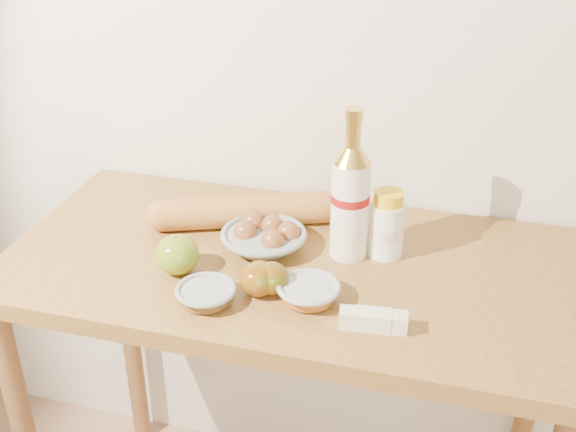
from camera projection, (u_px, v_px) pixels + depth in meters
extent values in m
cube|color=beige|center=(332.00, 29.00, 1.59)|extent=(3.50, 0.02, 2.60)
cube|color=olive|center=(292.00, 268.00, 1.51)|extent=(1.20, 0.60, 0.04)
cylinder|color=brown|center=(129.00, 327.00, 2.07)|extent=(0.05, 0.05, 0.86)
cylinder|color=brown|center=(529.00, 399.00, 1.81)|extent=(0.05, 0.05, 0.86)
cylinder|color=white|center=(350.00, 209.00, 1.47)|extent=(0.09, 0.09, 0.21)
cylinder|color=maroon|center=(350.00, 197.00, 1.46)|extent=(0.10, 0.10, 0.02)
cone|color=gold|center=(352.00, 154.00, 1.41)|extent=(0.09, 0.09, 0.03)
cylinder|color=gold|center=(353.00, 133.00, 1.39)|extent=(0.04, 0.04, 0.06)
cylinder|color=gold|center=(354.00, 114.00, 1.37)|extent=(0.04, 0.04, 0.02)
cylinder|color=white|center=(386.00, 229.00, 1.49)|extent=(0.08, 0.08, 0.12)
cylinder|color=beige|center=(386.00, 229.00, 1.49)|extent=(0.09, 0.09, 0.03)
cylinder|color=yellow|center=(389.00, 198.00, 1.46)|extent=(0.07, 0.07, 0.03)
torus|color=gray|center=(264.00, 234.00, 1.52)|extent=(0.23, 0.23, 0.01)
ellipsoid|color=brown|center=(245.00, 235.00, 1.53)|extent=(0.06, 0.06, 0.06)
ellipsoid|color=brown|center=(273.00, 244.00, 1.50)|extent=(0.06, 0.06, 0.06)
ellipsoid|color=brown|center=(272.00, 229.00, 1.55)|extent=(0.06, 0.06, 0.06)
ellipsoid|color=brown|center=(253.00, 225.00, 1.57)|extent=(0.06, 0.06, 0.06)
ellipsoid|color=brown|center=(288.00, 235.00, 1.53)|extent=(0.06, 0.06, 0.06)
cylinder|color=#C6853C|center=(245.00, 211.00, 1.61)|extent=(0.37, 0.20, 0.07)
sphere|color=#C6853C|center=(163.00, 215.00, 1.60)|extent=(0.10, 0.10, 0.07)
sphere|color=#C6853C|center=(326.00, 207.00, 1.63)|extent=(0.10, 0.10, 0.07)
ellipsoid|color=olive|center=(177.00, 254.00, 1.44)|extent=(0.11, 0.11, 0.08)
cylinder|color=#493218|center=(176.00, 240.00, 1.43)|extent=(0.01, 0.01, 0.01)
ellipsoid|color=#990E08|center=(258.00, 279.00, 1.38)|extent=(0.09, 0.09, 0.07)
cylinder|color=#53381B|center=(258.00, 267.00, 1.36)|extent=(0.01, 0.01, 0.01)
ellipsoid|color=maroon|center=(271.00, 278.00, 1.38)|extent=(0.07, 0.07, 0.06)
cylinder|color=#4F381A|center=(271.00, 266.00, 1.37)|extent=(0.01, 0.01, 0.01)
torus|color=gray|center=(206.00, 290.00, 1.36)|extent=(0.15, 0.15, 0.01)
cylinder|color=brown|center=(206.00, 295.00, 1.36)|extent=(0.12, 0.12, 0.02)
torus|color=#97A49E|center=(309.00, 287.00, 1.36)|extent=(0.14, 0.14, 0.01)
cylinder|color=brown|center=(309.00, 292.00, 1.37)|extent=(0.11, 0.11, 0.02)
cube|color=beige|center=(373.00, 320.00, 1.29)|extent=(0.13, 0.05, 0.03)
cube|color=beige|center=(373.00, 320.00, 1.29)|extent=(0.07, 0.04, 0.04)
ellipsoid|color=maroon|center=(260.00, 277.00, 1.39)|extent=(0.07, 0.07, 0.06)
cylinder|color=#4F381A|center=(259.00, 265.00, 1.37)|extent=(0.01, 0.01, 0.01)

